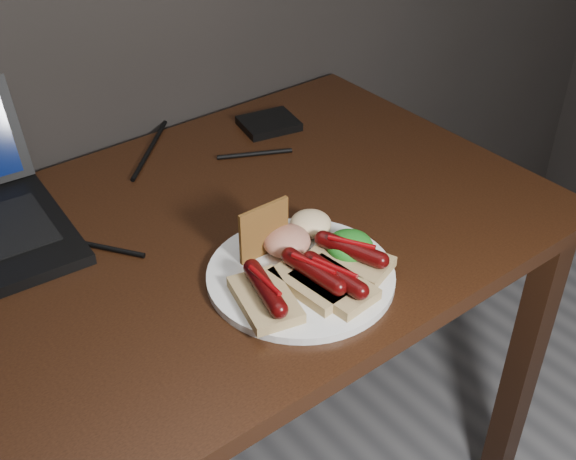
# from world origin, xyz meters

# --- Properties ---
(desk) EXTENTS (1.40, 0.70, 0.75)m
(desk) POSITION_xyz_m (0.00, 1.38, 0.66)
(desk) COLOR black
(desk) RESTS_ON ground
(hard_drive) EXTENTS (0.12, 0.11, 0.02)m
(hard_drive) POSITION_xyz_m (0.43, 1.61, 0.76)
(hard_drive) COLOR black
(hard_drive) RESTS_ON desk
(desk_cables) EXTENTS (0.86, 0.37, 0.01)m
(desk_cables) POSITION_xyz_m (0.00, 1.55, 0.75)
(desk_cables) COLOR black
(desk_cables) RESTS_ON desk
(plate) EXTENTS (0.30, 0.30, 0.01)m
(plate) POSITION_xyz_m (0.19, 1.21, 0.76)
(plate) COLOR white
(plate) RESTS_ON desk
(bread_sausage_left) EXTENTS (0.10, 0.13, 0.04)m
(bread_sausage_left) POSITION_xyz_m (0.11, 1.18, 0.78)
(bread_sausage_left) COLOR tan
(bread_sausage_left) RESTS_ON plate
(bread_sausage_center) EXTENTS (0.08, 0.12, 0.04)m
(bread_sausage_center) POSITION_xyz_m (0.18, 1.17, 0.78)
(bread_sausage_center) COLOR tan
(bread_sausage_center) RESTS_ON plate
(bread_sausage_right) EXTENTS (0.10, 0.13, 0.04)m
(bread_sausage_right) POSITION_xyz_m (0.25, 1.17, 0.78)
(bread_sausage_right) COLOR tan
(bread_sausage_right) RESTS_ON plate
(bread_sausage_extra) EXTENTS (0.08, 0.12, 0.04)m
(bread_sausage_extra) POSITION_xyz_m (0.20, 1.15, 0.78)
(bread_sausage_extra) COLOR tan
(bread_sausage_extra) RESTS_ON plate
(crispbread) EXTENTS (0.09, 0.01, 0.08)m
(crispbread) POSITION_xyz_m (0.17, 1.27, 0.80)
(crispbread) COLOR olive
(crispbread) RESTS_ON plate
(salad_greens) EXTENTS (0.07, 0.07, 0.04)m
(salad_greens) POSITION_xyz_m (0.27, 1.19, 0.78)
(salad_greens) COLOR #115611
(salad_greens) RESTS_ON plate
(salsa_mound) EXTENTS (0.07, 0.07, 0.04)m
(salsa_mound) POSITION_xyz_m (0.20, 1.26, 0.78)
(salsa_mound) COLOR #A01016
(salsa_mound) RESTS_ON plate
(coleslaw_mound) EXTENTS (0.06, 0.06, 0.04)m
(coleslaw_mound) POSITION_xyz_m (0.26, 1.27, 0.78)
(coleslaw_mound) COLOR white
(coleslaw_mound) RESTS_ON plate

